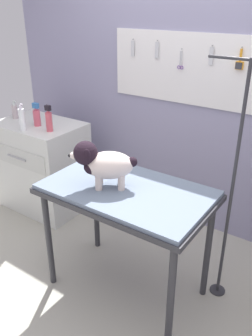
# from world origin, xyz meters

# --- Properties ---
(ground) EXTENTS (4.40, 4.00, 0.04)m
(ground) POSITION_xyz_m (0.00, 0.00, -0.02)
(ground) COLOR #AAA799
(rear_wall_panel) EXTENTS (4.00, 0.11, 2.30)m
(rear_wall_panel) POSITION_xyz_m (0.00, 1.28, 1.16)
(rear_wall_panel) COLOR #8D8AAA
(rear_wall_panel) RESTS_ON ground
(grooming_table) EXTENTS (1.09, 0.65, 0.84)m
(grooming_table) POSITION_xyz_m (0.04, 0.18, 0.75)
(grooming_table) COLOR #2D2D33
(grooming_table) RESTS_ON ground
(grooming_arm) EXTENTS (0.30, 0.11, 1.64)m
(grooming_arm) POSITION_xyz_m (0.60, 0.53, 0.77)
(grooming_arm) COLOR #2D2D33
(grooming_arm) RESTS_ON ground
(dog) EXTENTS (0.40, 0.33, 0.31)m
(dog) POSITION_xyz_m (-0.10, 0.12, 1.00)
(dog) COLOR silver
(dog) RESTS_ON grooming_table
(counter_left) EXTENTS (0.80, 0.58, 0.88)m
(counter_left) POSITION_xyz_m (-1.30, 0.68, 0.44)
(counter_left) COLOR silver
(counter_left) RESTS_ON ground
(spray_bottle_tall) EXTENTS (0.05, 0.05, 0.18)m
(spray_bottle_tall) POSITION_xyz_m (-1.59, 0.66, 0.95)
(spray_bottle_tall) COLOR #BBAAAE
(spray_bottle_tall) RESTS_ON counter_left
(detangler_spray) EXTENTS (0.06, 0.06, 0.23)m
(detangler_spray) POSITION_xyz_m (-1.06, 0.59, 0.98)
(detangler_spray) COLOR #D15260
(detangler_spray) RESTS_ON counter_left
(shampoo_bottle) EXTENTS (0.06, 0.06, 0.21)m
(shampoo_bottle) POSITION_xyz_m (-1.26, 0.63, 0.97)
(shampoo_bottle) COLOR #D6586C
(shampoo_bottle) RESTS_ON counter_left
(spray_bottle_short) EXTENTS (0.05, 0.05, 0.24)m
(spray_bottle_short) POSITION_xyz_m (-1.26, 0.47, 0.98)
(spray_bottle_short) COLOR white
(spray_bottle_short) RESTS_ON counter_left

